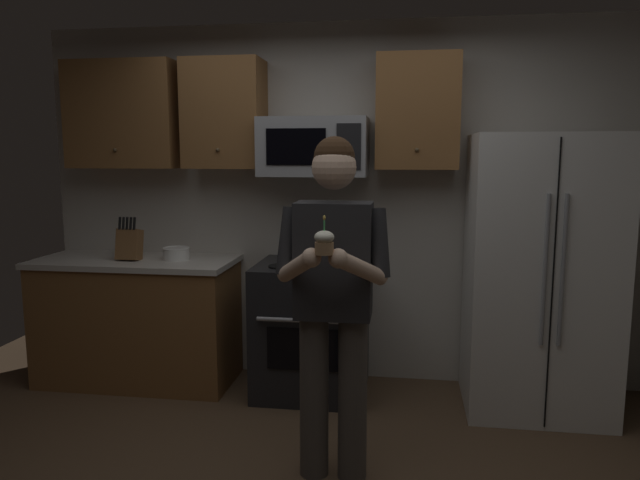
% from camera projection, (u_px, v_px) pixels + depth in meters
% --- Properties ---
extents(wall_back, '(4.40, 0.10, 2.60)m').
position_uv_depth(wall_back, '(340.00, 205.00, 4.39)').
color(wall_back, beige).
rests_on(wall_back, ground).
extents(oven_range, '(0.76, 0.70, 0.93)m').
position_uv_depth(oven_range, '(312.00, 328.00, 4.15)').
color(oven_range, black).
rests_on(oven_range, ground).
extents(microwave, '(0.74, 0.41, 0.40)m').
position_uv_depth(microwave, '(314.00, 147.00, 4.08)').
color(microwave, '#9EA0A5').
extents(refrigerator, '(0.90, 0.75, 1.80)m').
position_uv_depth(refrigerator, '(539.00, 275.00, 3.83)').
color(refrigerator, white).
rests_on(refrigerator, ground).
extents(cabinet_row_upper, '(2.78, 0.36, 0.76)m').
position_uv_depth(cabinet_row_upper, '(235.00, 114.00, 4.18)').
color(cabinet_row_upper, brown).
extents(counter_left, '(1.44, 0.66, 0.92)m').
position_uv_depth(counter_left, '(138.00, 320.00, 4.36)').
color(counter_left, brown).
rests_on(counter_left, ground).
extents(knife_block, '(0.16, 0.15, 0.32)m').
position_uv_depth(knife_block, '(129.00, 244.00, 4.23)').
color(knife_block, brown).
rests_on(knife_block, counter_left).
extents(bowl_large_white, '(0.19, 0.19, 0.09)m').
position_uv_depth(bowl_large_white, '(176.00, 253.00, 4.25)').
color(bowl_large_white, white).
rests_on(bowl_large_white, counter_left).
extents(person, '(0.60, 0.48, 1.76)m').
position_uv_depth(person, '(333.00, 291.00, 2.96)').
color(person, '#4C4742').
rests_on(person, ground).
extents(cupcake, '(0.09, 0.09, 0.17)m').
position_uv_depth(cupcake, '(324.00, 242.00, 2.60)').
color(cupcake, '#A87F56').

